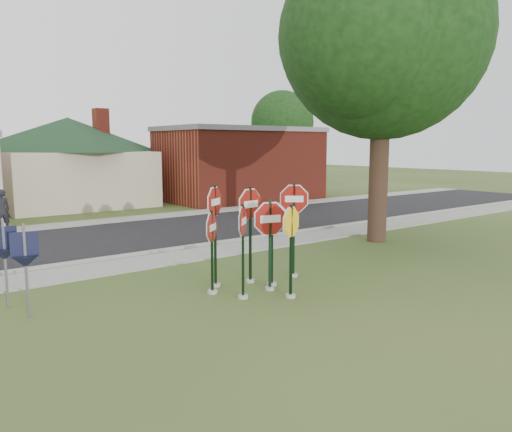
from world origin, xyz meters
TOP-DOWN VIEW (x-y plane):
  - ground at (0.00, 0.00)m, footprint 120.00×120.00m
  - sidewalk_near at (0.00, 5.50)m, footprint 60.00×1.60m
  - road at (0.00, 10.00)m, footprint 60.00×7.00m
  - sidewalk_far at (0.00, 14.30)m, footprint 60.00×1.60m
  - curb at (0.00, 6.50)m, footprint 60.00×0.20m
  - stop_sign_center at (0.27, 0.97)m, footprint 1.12×0.36m
  - stop_sign_yellow at (0.27, 0.19)m, footprint 0.96×0.36m
  - stop_sign_left at (-0.66, 0.82)m, footprint 0.75×0.67m
  - stop_sign_right at (0.57, 1.25)m, footprint 0.73×0.66m
  - stop_sign_back_right at (0.31, 1.82)m, footprint 1.11×0.24m
  - stop_sign_back_left at (-0.63, 2.06)m, footprint 0.90×0.58m
  - stop_sign_far_right at (1.60, 1.58)m, footprint 0.84×0.69m
  - stop_sign_far_left at (-1.02, 1.60)m, footprint 0.78×0.65m
  - building_house at (2.00, 22.00)m, footprint 11.60×11.60m
  - building_brick at (12.00, 18.50)m, footprint 10.20×6.20m
  - oak_tree at (7.50, 3.50)m, footprint 11.05×10.45m
  - bg_tree_right at (22.00, 26.00)m, footprint 5.60×5.60m
  - pedestrian at (-3.24, 14.26)m, footprint 0.65×0.45m

SIDE VIEW (x-z plane):
  - ground at x=0.00m, z-range 0.00..0.00m
  - road at x=0.00m, z-range 0.00..0.04m
  - sidewalk_near at x=0.00m, z-range 0.00..0.06m
  - sidewalk_far at x=0.00m, z-range 0.00..0.06m
  - curb at x=0.00m, z-range 0.00..0.14m
  - pedestrian at x=-3.24m, z-range 0.06..1.79m
  - stop_sign_far_left at x=-1.02m, z-range 0.20..2.33m
  - stop_sign_right at x=0.57m, z-range 0.23..2.52m
  - stop_sign_yellow at x=0.27m, z-range 0.23..2.55m
  - stop_sign_left at x=-0.66m, z-range 0.24..2.58m
  - stop_sign_center at x=0.27m, z-range 0.27..2.65m
  - stop_sign_back_right at x=0.31m, z-range 0.34..2.98m
  - stop_sign_far_right at x=1.60m, z-range 0.34..3.02m
  - stop_sign_back_left at x=-0.63m, z-range 0.34..3.05m
  - building_brick at x=12.00m, z-range 0.03..4.78m
  - building_house at x=2.00m, z-range 0.55..6.75m
  - bg_tree_right at x=22.00m, z-range 1.38..9.78m
  - oak_tree at x=7.50m, z-range 1.87..13.08m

